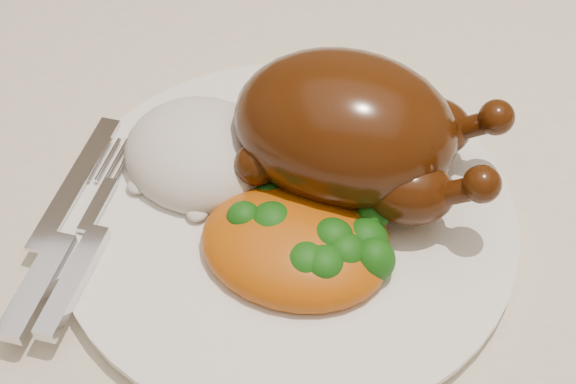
{
  "coord_description": "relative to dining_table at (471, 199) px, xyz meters",
  "views": [
    {
      "loc": [
        -0.12,
        -0.47,
        1.2
      ],
      "look_at": [
        -0.15,
        -0.12,
        0.8
      ],
      "focal_mm": 50.0,
      "sensor_mm": 36.0,
      "label": 1
    }
  ],
  "objects": [
    {
      "name": "roast_chicken",
      "position": [
        -0.11,
        -0.09,
        0.16
      ],
      "size": [
        0.2,
        0.15,
        0.1
      ],
      "rotation": [
        0.0,
        0.0,
        -0.23
      ],
      "color": "#401806",
      "rests_on": "dinner_plate"
    },
    {
      "name": "rice_mound",
      "position": [
        -0.22,
        -0.09,
        0.13
      ],
      "size": [
        0.14,
        0.14,
        0.06
      ],
      "rotation": [
        0.0,
        0.0,
        -0.43
      ],
      "color": "silver",
      "rests_on": "dinner_plate"
    },
    {
      "name": "dinner_plate",
      "position": [
        -0.15,
        -0.12,
        0.11
      ],
      "size": [
        0.36,
        0.36,
        0.01
      ],
      "primitive_type": "cylinder",
      "rotation": [
        0.0,
        0.0,
        -0.2
      ],
      "color": "white",
      "rests_on": "tablecloth"
    },
    {
      "name": "cutlery",
      "position": [
        -0.29,
        -0.17,
        0.12
      ],
      "size": [
        0.05,
        0.19,
        0.01
      ],
      "rotation": [
        0.0,
        0.0,
        -0.17
      ],
      "color": "silver",
      "rests_on": "dinner_plate"
    },
    {
      "name": "tablecloth",
      "position": [
        0.0,
        0.0,
        0.07
      ],
      "size": [
        1.73,
        1.03,
        0.18
      ],
      "color": "beige",
      "rests_on": "dining_table"
    },
    {
      "name": "mac_and_cheese",
      "position": [
        -0.14,
        -0.16,
        0.13
      ],
      "size": [
        0.14,
        0.12,
        0.05
      ],
      "rotation": [
        0.0,
        0.0,
        -0.23
      ],
      "color": "#BB5D0C",
      "rests_on": "dinner_plate"
    },
    {
      "name": "dining_table",
      "position": [
        0.0,
        0.0,
        0.0
      ],
      "size": [
        1.6,
        0.9,
        0.76
      ],
      "color": "brown",
      "rests_on": "floor"
    }
  ]
}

